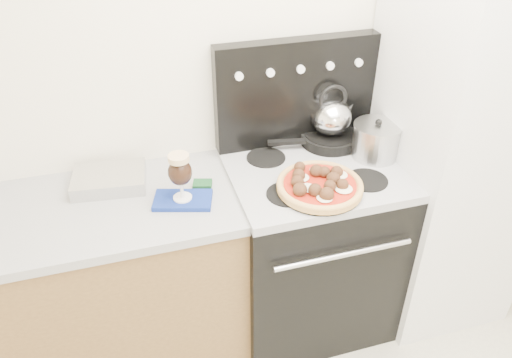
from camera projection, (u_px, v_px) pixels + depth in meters
name	position (u px, v px, depth m)	size (l,w,h in m)	color
room_shell	(421.00, 242.00, 1.31)	(3.52, 3.01, 2.52)	beige
base_cabinet	(78.00, 295.00, 2.25)	(1.45, 0.60, 0.86)	brown
countertop	(56.00, 217.00, 2.00)	(1.48, 0.63, 0.04)	#A3A3A6
stove_body	(308.00, 250.00, 2.49)	(0.76, 0.65, 0.88)	black
cooktop	(314.00, 173.00, 2.23)	(0.76, 0.65, 0.04)	#ADADB2
backguard	(296.00, 92.00, 2.30)	(0.76, 0.08, 0.50)	black
fridge	(455.00, 143.00, 2.35)	(0.64, 0.68, 1.90)	silver
foil_sheet	(110.00, 179.00, 2.13)	(0.30, 0.22, 0.06)	silver
oven_mitt	(183.00, 200.00, 2.04)	(0.24, 0.14, 0.02)	navy
beer_glass	(180.00, 177.00, 1.98)	(0.10, 0.10, 0.21)	black
pizza_pan	(319.00, 190.00, 2.07)	(0.34, 0.34, 0.01)	black
pizza	(320.00, 184.00, 2.06)	(0.36, 0.36, 0.05)	#D1B253
skillet	(329.00, 138.00, 2.40)	(0.27, 0.27, 0.05)	black
tea_kettle	(332.00, 114.00, 2.32)	(0.19, 0.19, 0.21)	white
stock_pot	(376.00, 142.00, 2.27)	(0.21, 0.21, 0.15)	#B5B5B5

